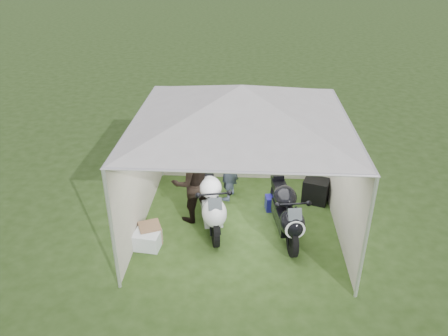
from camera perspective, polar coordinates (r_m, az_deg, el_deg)
The scene contains 11 objects.
ground at distance 9.26m, azimuth 1.99°, elevation -7.23°, with size 80.00×80.00×0.00m, color #253E13.
canopy_tent at distance 8.09m, azimuth 2.29°, elevation 8.01°, with size 5.66×5.66×3.00m.
motorcycle_white at distance 8.86m, azimuth -1.69°, elevation -4.41°, with size 0.74×2.13×1.06m.
motorcycle_black at distance 8.69m, azimuth 8.10°, elevation -5.58°, with size 0.65×2.07×1.02m.
paddock_stand at distance 9.68m, azimuth 6.72°, elevation -4.55°, with size 0.43×0.27×0.32m, color #2B26CF.
person_dark_jacket at distance 8.97m, azimuth -4.20°, elevation -1.89°, with size 0.85×0.67×1.76m, color black.
person_blue_jacket at distance 9.71m, azimuth 0.61°, elevation 0.41°, with size 0.62×0.40×1.69m, color slate.
equipment_box at distance 10.06m, azimuth 11.90°, elevation -2.92°, with size 0.54×0.44×0.54m, color black.
crate_0 at distance 8.64m, azimuth -9.99°, elevation -9.27°, with size 0.50×0.39×0.33m, color silver.
crate_1 at distance 8.79m, azimuth -9.62°, elevation -8.36°, with size 0.41×0.41×0.36m, color brown.
crate_2 at distance 8.84m, azimuth -9.35°, elevation -8.67°, with size 0.30×0.25×0.22m, color silver.
Camera 1 is at (0.11, -7.58, 5.31)m, focal length 35.00 mm.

